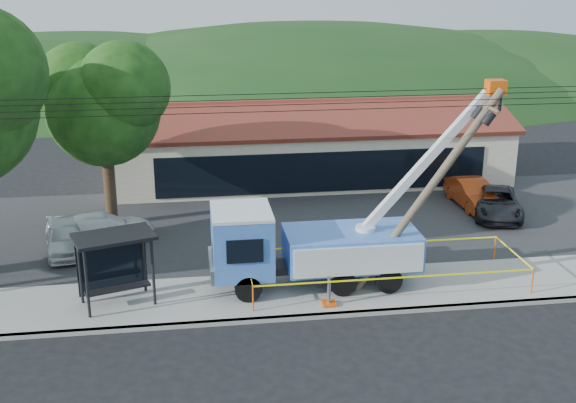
% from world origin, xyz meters
% --- Properties ---
extents(ground, '(120.00, 120.00, 0.00)m').
position_xyz_m(ground, '(0.00, 0.00, 0.00)').
color(ground, black).
rests_on(ground, ground).
extents(curb, '(60.00, 0.25, 0.15)m').
position_xyz_m(curb, '(0.00, 2.10, 0.07)').
color(curb, '#A7A59C').
rests_on(curb, ground).
extents(sidewalk, '(60.00, 4.00, 0.15)m').
position_xyz_m(sidewalk, '(0.00, 4.00, 0.07)').
color(sidewalk, '#A7A59C').
rests_on(sidewalk, ground).
extents(parking_lot, '(60.00, 12.00, 0.10)m').
position_xyz_m(parking_lot, '(0.00, 12.00, 0.05)').
color(parking_lot, '#28282B').
rests_on(parking_lot, ground).
extents(strip_mall, '(22.50, 8.53, 4.67)m').
position_xyz_m(strip_mall, '(4.00, 19.98, 1.88)').
color(strip_mall, beige).
rests_on(strip_mall, ground).
extents(tree_lot, '(6.30, 5.60, 8.94)m').
position_xyz_m(tree_lot, '(-7.00, 13.00, 6.21)').
color(tree_lot, '#332316').
rests_on(tree_lot, ground).
extents(hill_west, '(78.40, 56.00, 28.00)m').
position_xyz_m(hill_west, '(-15.00, 55.00, 0.00)').
color(hill_west, '#153914').
rests_on(hill_west, ground).
extents(hill_center, '(89.60, 64.00, 32.00)m').
position_xyz_m(hill_center, '(10.00, 55.00, 0.00)').
color(hill_center, '#153914').
rests_on(hill_center, ground).
extents(hill_east, '(72.80, 52.00, 26.00)m').
position_xyz_m(hill_east, '(30.00, 55.00, 0.00)').
color(hill_east, '#153914').
rests_on(hill_east, ground).
extents(utility_truck, '(11.10, 4.31, 7.88)m').
position_xyz_m(utility_truck, '(1.23, 4.68, 1.84)').
color(utility_truck, black).
rests_on(utility_truck, ground).
extents(leaning_pole, '(5.47, 1.74, 7.79)m').
position_xyz_m(leaning_pole, '(5.84, 3.92, 4.36)').
color(leaning_pole, brown).
rests_on(leaning_pole, ground).
extents(bus_shelter, '(3.20, 2.50, 2.71)m').
position_xyz_m(bus_shelter, '(-6.06, 4.18, 2.15)').
color(bus_shelter, black).
rests_on(bus_shelter, ground).
extents(caution_tape, '(10.74, 3.52, 1.02)m').
position_xyz_m(caution_tape, '(4.20, 4.42, 0.90)').
color(caution_tape, '#E5530C').
rests_on(caution_tape, ground).
extents(car_silver, '(2.43, 4.38, 1.41)m').
position_xyz_m(car_silver, '(-8.68, 9.65, 0.00)').
color(car_silver, silver).
rests_on(car_silver, ground).
extents(car_red, '(1.61, 4.34, 1.42)m').
position_xyz_m(car_red, '(11.28, 13.05, 0.00)').
color(car_red, '#A03510').
rests_on(car_red, ground).
extents(car_white, '(4.94, 2.96, 1.34)m').
position_xyz_m(car_white, '(-7.20, 10.62, 0.00)').
color(car_white, white).
rests_on(car_white, ground).
extents(car_dark, '(3.50, 5.27, 1.35)m').
position_xyz_m(car_dark, '(11.94, 11.58, 0.00)').
color(car_dark, black).
rests_on(car_dark, ground).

